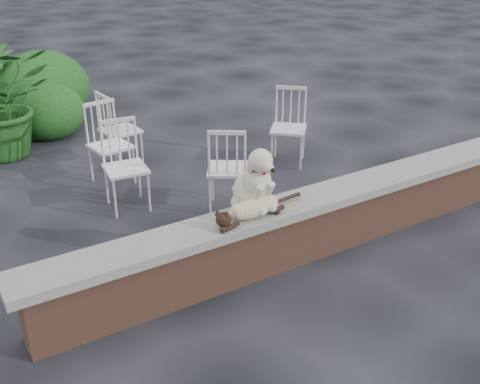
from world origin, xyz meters
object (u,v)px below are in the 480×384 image
cat (253,207)px  chair_d (289,128)px  chair_b (126,167)px  dog (251,176)px  chair_e (120,129)px  chair_c (228,167)px  chair_a (110,145)px  potted_plant_a (2,103)px

cat → chair_d: size_ratio=1.16×
chair_d → chair_b: 2.17m
dog → chair_b: (-0.50, 1.64, -0.40)m
dog → chair_e: dog is taller
cat → chair_b: chair_b is taller
chair_d → chair_e: (-1.79, 1.04, 0.00)m
dog → chair_b: 1.76m
chair_c → chair_e: bearing=-39.7°
cat → chair_e: chair_e is taller
chair_d → chair_c: (-1.27, -0.68, 0.00)m
chair_e → chair_a: bearing=140.6°
chair_b → chair_c: bearing=-25.5°
chair_c → potted_plant_a: (-1.65, 2.82, 0.22)m
chair_d → chair_e: size_ratio=1.00×
dog → chair_a: 2.41m
chair_e → chair_b: bearing=155.2°
cat → dog: bearing=58.1°
cat → chair_a: size_ratio=1.16×
chair_e → potted_plant_a: (-1.13, 1.11, 0.22)m
chair_a → chair_e: bearing=49.3°
chair_a → potted_plant_a: potted_plant_a is taller
dog → chair_a: size_ratio=0.62×
chair_e → potted_plant_a: 1.60m
chair_a → dog: bearing=-87.9°
cat → chair_d: bearing=43.4°
chair_a → chair_b: size_ratio=1.00×
chair_c → chair_e: 1.79m
dog → chair_e: 2.82m
chair_a → chair_b: (-0.09, -0.70, 0.00)m
chair_a → potted_plant_a: (-0.84, 1.55, 0.22)m
dog → chair_d: (1.67, 1.75, -0.40)m
cat → chair_a: chair_a is taller
dog → chair_a: (-0.40, 2.34, -0.40)m
chair_b → chair_e: (0.38, 1.15, 0.00)m
chair_b → chair_a: bearing=89.2°
dog → chair_d: 2.45m
chair_d → cat: bearing=-90.7°
cat → potted_plant_a: bearing=102.2°
chair_c → potted_plant_a: potted_plant_a is taller
dog → potted_plant_a: size_ratio=0.42×
dog → chair_c: size_ratio=0.62×
chair_d → potted_plant_a: size_ratio=0.68×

